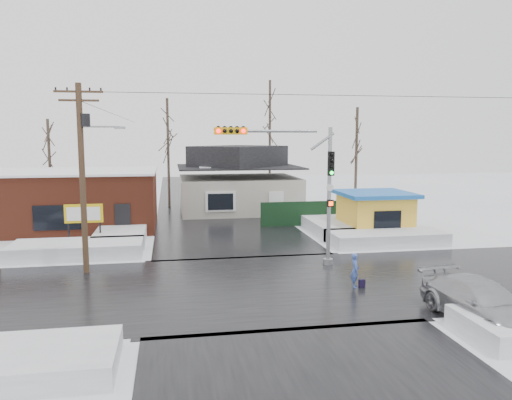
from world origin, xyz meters
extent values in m
plane|color=white|center=(0.00, 0.00, 0.00)|extent=(120.00, 120.00, 0.00)
cube|color=black|center=(0.00, 0.00, 0.01)|extent=(10.00, 120.00, 0.02)
cube|color=black|center=(0.00, 0.00, 0.01)|extent=(120.00, 10.00, 0.02)
cube|color=white|center=(-9.00, 7.00, 0.40)|extent=(7.00, 3.00, 0.80)
cube|color=white|center=(9.00, 7.00, 0.40)|extent=(7.00, 3.00, 0.80)
cube|color=white|center=(-7.00, 12.00, 0.40)|extent=(3.00, 8.00, 0.80)
cube|color=white|center=(7.00, 12.00, 0.40)|extent=(3.00, 8.00, 0.80)
cylinder|color=gray|center=(4.00, 3.00, 3.50)|extent=(0.20, 0.20, 7.00)
cylinder|color=gray|center=(4.00, 3.00, 0.15)|extent=(0.50, 0.50, 0.30)
cylinder|color=gray|center=(1.00, 3.00, 6.80)|extent=(4.60, 0.14, 0.14)
cube|color=gold|center=(-1.00, 3.00, 6.80)|extent=(1.60, 0.28, 0.35)
sphere|color=#FF0C0C|center=(-1.60, 2.84, 6.80)|extent=(0.20, 0.20, 0.20)
sphere|color=#FF0C0C|center=(-0.40, 2.84, 6.80)|extent=(0.20, 0.20, 0.20)
cube|color=black|center=(4.00, 2.80, 5.20)|extent=(0.30, 0.22, 1.20)
sphere|color=#0CE533|center=(4.00, 2.66, 4.75)|extent=(0.18, 0.18, 0.18)
cube|color=black|center=(4.00, 2.80, 3.20)|extent=(0.30, 0.20, 0.35)
cylinder|color=#382619|center=(-8.00, 3.50, 4.50)|extent=(0.28, 0.28, 9.00)
cube|color=#382619|center=(-8.00, 3.50, 8.60)|extent=(2.20, 0.10, 0.10)
cube|color=#382619|center=(-8.00, 3.50, 8.20)|extent=(1.80, 0.10, 0.10)
cylinder|color=black|center=(-7.75, 3.50, 7.30)|extent=(0.44, 0.44, 0.60)
cylinder|color=gray|center=(-7.10, 3.50, 7.00)|extent=(1.80, 0.08, 0.08)
cube|color=gray|center=(-6.20, 3.50, 6.95)|extent=(0.50, 0.22, 0.12)
cube|color=maroon|center=(-11.00, 16.00, 2.00)|extent=(12.00, 8.00, 4.00)
cube|color=white|center=(-11.00, 16.00, 4.05)|extent=(12.20, 8.20, 0.15)
cube|color=black|center=(-11.00, 11.98, 1.40)|extent=(3.00, 0.08, 1.60)
cube|color=black|center=(-7.00, 11.98, 1.10)|extent=(1.00, 0.08, 2.20)
cylinder|color=black|center=(-9.90, 9.50, 0.90)|extent=(0.10, 0.10, 1.80)
cylinder|color=black|center=(-8.10, 9.50, 0.90)|extent=(0.10, 0.10, 1.80)
cube|color=gold|center=(-9.00, 9.50, 2.00)|extent=(2.20, 0.18, 1.10)
cube|color=white|center=(-9.00, 9.39, 2.00)|extent=(1.90, 0.02, 0.80)
cube|color=#BAB5A8|center=(2.00, 22.00, 1.50)|extent=(10.00, 8.00, 3.00)
cube|color=black|center=(2.00, 22.00, 3.90)|extent=(10.40, 8.40, 0.12)
pyramid|color=black|center=(2.00, 22.00, 4.86)|extent=(9.00, 7.00, 1.80)
cube|color=maroon|center=(5.20, 23.00, 4.90)|extent=(0.70, 0.70, 1.40)
cube|color=white|center=(0.00, 17.95, 1.40)|extent=(2.40, 0.12, 1.60)
cube|color=yellow|center=(9.50, 10.00, 1.30)|extent=(4.00, 4.00, 2.60)
cube|color=blue|center=(9.50, 10.00, 2.75)|extent=(4.60, 4.60, 0.25)
cube|color=black|center=(9.50, 7.97, 1.30)|extent=(1.80, 0.06, 1.20)
cube|color=black|center=(6.50, 14.00, 0.90)|extent=(8.00, 0.12, 1.80)
cylinder|color=#332821|center=(-4.00, 26.00, 5.00)|extent=(0.24, 0.24, 10.00)
cylinder|color=#332821|center=(6.00, 28.00, 6.00)|extent=(0.24, 0.24, 12.00)
cylinder|color=#332821|center=(12.00, 20.00, 4.50)|extent=(0.24, 0.24, 9.00)
cylinder|color=#332821|center=(-14.00, 24.00, 4.00)|extent=(0.24, 0.24, 8.00)
imported|color=#3F5AB2|center=(3.91, -0.99, 0.75)|extent=(0.48, 0.62, 1.51)
imported|color=#AAACB2|center=(6.78, -5.66, 0.74)|extent=(2.67, 5.32, 1.48)
cube|color=black|center=(4.21, -1.09, 0.17)|extent=(0.30, 0.16, 0.35)
camera|label=1|loc=(-3.95, -21.01, 6.57)|focal=35.00mm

